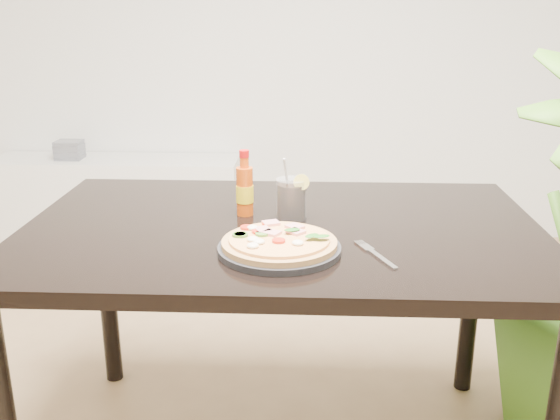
{
  "coord_description": "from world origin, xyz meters",
  "views": [
    {
      "loc": [
        0.3,
        -1.35,
        1.31
      ],
      "look_at": [
        0.23,
        0.13,
        0.83
      ],
      "focal_mm": 40.0,
      "sensor_mm": 36.0,
      "label": 1
    }
  ],
  "objects_px": {
    "pizza": "(278,241)",
    "media_console": "(118,201)",
    "plate": "(279,249)",
    "cola_cup": "(291,200)",
    "dining_table": "(282,253)",
    "fork": "(374,253)",
    "hot_sauce_bottle": "(245,190)"
  },
  "relations": [
    {
      "from": "dining_table",
      "to": "hot_sauce_bottle",
      "type": "distance_m",
      "value": 0.21
    },
    {
      "from": "cola_cup",
      "to": "fork",
      "type": "bearing_deg",
      "value": -51.97
    },
    {
      "from": "hot_sauce_bottle",
      "to": "cola_cup",
      "type": "relative_size",
      "value": 1.07
    },
    {
      "from": "plate",
      "to": "fork",
      "type": "relative_size",
      "value": 1.65
    },
    {
      "from": "media_console",
      "to": "cola_cup",
      "type": "bearing_deg",
      "value": -59.06
    },
    {
      "from": "dining_table",
      "to": "plate",
      "type": "relative_size",
      "value": 4.7
    },
    {
      "from": "pizza",
      "to": "dining_table",
      "type": "bearing_deg",
      "value": 89.98
    },
    {
      "from": "pizza",
      "to": "hot_sauce_bottle",
      "type": "bearing_deg",
      "value": 111.04
    },
    {
      "from": "hot_sauce_bottle",
      "to": "fork",
      "type": "height_order",
      "value": "hot_sauce_bottle"
    },
    {
      "from": "media_console",
      "to": "plate",
      "type": "bearing_deg",
      "value": -62.89
    },
    {
      "from": "pizza",
      "to": "cola_cup",
      "type": "height_order",
      "value": "cola_cup"
    },
    {
      "from": "hot_sauce_bottle",
      "to": "fork",
      "type": "xyz_separation_m",
      "value": [
        0.34,
        -0.29,
        -0.07
      ]
    },
    {
      "from": "plate",
      "to": "fork",
      "type": "bearing_deg",
      "value": -1.23
    },
    {
      "from": "hot_sauce_bottle",
      "to": "media_console",
      "type": "relative_size",
      "value": 0.13
    },
    {
      "from": "dining_table",
      "to": "pizza",
      "type": "height_order",
      "value": "pizza"
    },
    {
      "from": "dining_table",
      "to": "fork",
      "type": "relative_size",
      "value": 7.78
    },
    {
      "from": "hot_sauce_bottle",
      "to": "cola_cup",
      "type": "distance_m",
      "value": 0.14
    },
    {
      "from": "hot_sauce_bottle",
      "to": "fork",
      "type": "distance_m",
      "value": 0.45
    },
    {
      "from": "plate",
      "to": "pizza",
      "type": "relative_size",
      "value": 1.07
    },
    {
      "from": "pizza",
      "to": "media_console",
      "type": "height_order",
      "value": "pizza"
    },
    {
      "from": "hot_sauce_bottle",
      "to": "fork",
      "type": "bearing_deg",
      "value": -40.5
    },
    {
      "from": "media_console",
      "to": "dining_table",
      "type": "bearing_deg",
      "value": -60.4
    },
    {
      "from": "hot_sauce_bottle",
      "to": "plate",
      "type": "bearing_deg",
      "value": -68.67
    },
    {
      "from": "fork",
      "to": "cola_cup",
      "type": "bearing_deg",
      "value": 105.22
    },
    {
      "from": "dining_table",
      "to": "hot_sauce_bottle",
      "type": "height_order",
      "value": "hot_sauce_bottle"
    },
    {
      "from": "plate",
      "to": "cola_cup",
      "type": "bearing_deg",
      "value": 85.35
    },
    {
      "from": "cola_cup",
      "to": "fork",
      "type": "xyz_separation_m",
      "value": [
        0.21,
        -0.26,
        -0.05
      ]
    },
    {
      "from": "pizza",
      "to": "media_console",
      "type": "distance_m",
      "value": 2.33
    },
    {
      "from": "media_console",
      "to": "fork",
      "type": "bearing_deg",
      "value": -58.07
    },
    {
      "from": "cola_cup",
      "to": "media_console",
      "type": "distance_m",
      "value": 2.13
    },
    {
      "from": "dining_table",
      "to": "media_console",
      "type": "relative_size",
      "value": 1.0
    },
    {
      "from": "plate",
      "to": "hot_sauce_bottle",
      "type": "relative_size",
      "value": 1.59
    }
  ]
}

